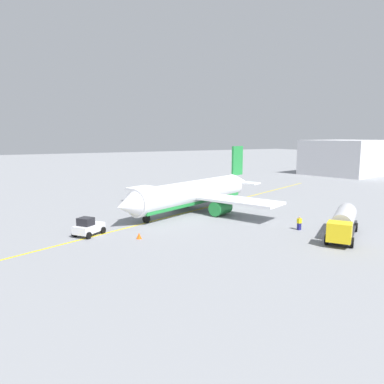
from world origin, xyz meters
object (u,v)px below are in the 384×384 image
airplane (194,194)px  safety_cone_nose (139,236)px  fuel_tanker (343,222)px  pushback_tug (88,227)px  refueling_worker (299,223)px

airplane → safety_cone_nose: airplane is taller
airplane → fuel_tanker: 22.64m
fuel_tanker → pushback_tug: fuel_tanker is taller
fuel_tanker → refueling_worker: 5.23m
refueling_worker → fuel_tanker: bearing=113.8°
refueling_worker → pushback_tug: bearing=-23.8°
fuel_tanker → refueling_worker: bearing=-66.2°
pushback_tug → airplane: bearing=-160.6°
airplane → safety_cone_nose: bearing=38.6°
airplane → fuel_tanker: airplane is taller
safety_cone_nose → fuel_tanker: bearing=152.7°
airplane → refueling_worker: 17.59m
fuel_tanker → safety_cone_nose: size_ratio=15.58×
safety_cone_nose → refueling_worker: bearing=162.1°
airplane → refueling_worker: (-5.56, 16.58, -1.86)m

